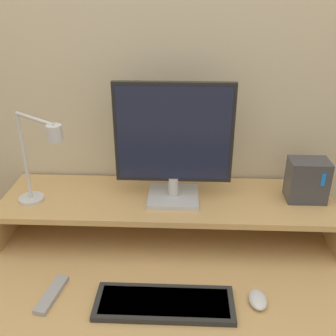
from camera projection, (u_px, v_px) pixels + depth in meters
wall_back at (170, 93)px, 1.49m from camera, size 6.00×0.05×2.50m
desk at (165, 314)px, 1.43m from camera, size 1.22×0.74×0.76m
monitor_shelf at (168, 203)px, 1.46m from camera, size 1.22×0.34×0.15m
monitor at (174, 142)px, 1.35m from camera, size 0.41×0.17×0.43m
desk_lamp at (39, 161)px, 1.31m from camera, size 0.23×0.18×0.34m
router_dock at (307, 180)px, 1.41m from camera, size 0.14×0.10×0.16m
keyboard at (164, 303)px, 1.17m from camera, size 0.42×0.15×0.02m
mouse at (258, 299)px, 1.18m from camera, size 0.05×0.09×0.03m
remote_control at (52, 294)px, 1.20m from camera, size 0.07×0.17×0.02m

